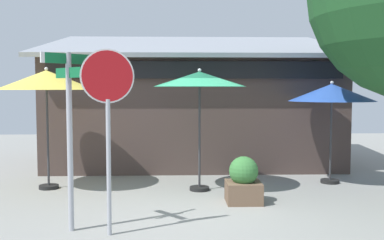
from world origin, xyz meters
name	(u,v)px	position (x,y,z in m)	size (l,w,h in m)	color
ground_plane	(190,210)	(0.00, 0.00, -0.05)	(28.00, 28.00, 0.10)	gray
cafe_building	(193,109)	(0.24, 5.61, 1.65)	(8.74, 5.47, 4.18)	#473833
street_sign_post	(69,123)	(-1.95, -1.33, 1.73)	(0.66, 0.62, 2.85)	#A8AAB2
stop_sign	(108,105)	(-1.31, -1.56, 2.03)	(0.79, 0.27, 2.88)	#A8AAB2
patio_umbrella_mustard_left	(46,81)	(-3.18, 1.75, 2.45)	(2.17, 2.17, 2.76)	black
patio_umbrella_forest_green_center	(200,81)	(0.25, 1.46, 2.45)	(2.06, 2.06, 2.72)	black
patio_umbrella_royal_blue_right	(332,93)	(3.44, 2.14, 2.16)	(2.05, 2.05, 2.46)	black
sidewalk_planter	(244,182)	(1.07, 0.35, 0.42)	(0.69, 0.69, 0.93)	brown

